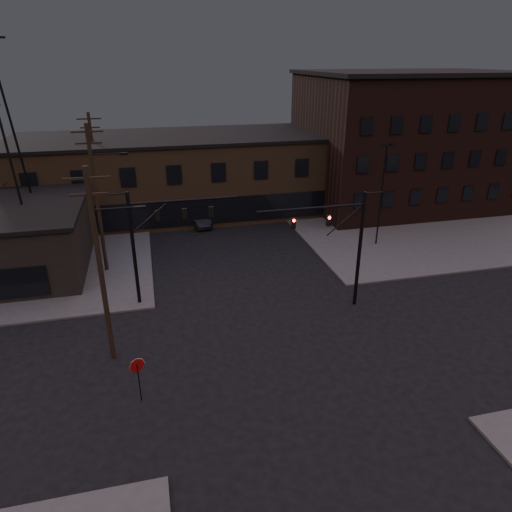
# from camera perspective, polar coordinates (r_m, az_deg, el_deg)

# --- Properties ---
(ground) EXTENTS (140.00, 140.00, 0.00)m
(ground) POSITION_cam_1_polar(r_m,az_deg,el_deg) (26.93, 3.44, -12.18)
(ground) COLOR black
(ground) RESTS_ON ground
(sidewalk_ne) EXTENTS (30.00, 30.00, 0.15)m
(sidewalk_ne) POSITION_cam_1_polar(r_m,az_deg,el_deg) (53.85, 19.38, 5.37)
(sidewalk_ne) COLOR #474744
(sidewalk_ne) RESTS_ON ground
(building_row) EXTENTS (40.00, 12.00, 8.00)m
(building_row) POSITION_cam_1_polar(r_m,az_deg,el_deg) (50.64, -5.76, 10.12)
(building_row) COLOR brown
(building_row) RESTS_ON ground
(building_right) EXTENTS (22.00, 16.00, 14.00)m
(building_right) POSITION_cam_1_polar(r_m,az_deg,el_deg) (55.58, 18.16, 13.47)
(building_right) COLOR black
(building_right) RESTS_ON ground
(traffic_signal_near) EXTENTS (7.12, 0.24, 8.00)m
(traffic_signal_near) POSITION_cam_1_polar(r_m,az_deg,el_deg) (30.03, 11.00, 2.09)
(traffic_signal_near) COLOR black
(traffic_signal_near) RESTS_ON ground
(traffic_signal_far) EXTENTS (7.12, 0.24, 8.00)m
(traffic_signal_far) POSITION_cam_1_polar(r_m,az_deg,el_deg) (30.74, -12.85, 2.60)
(traffic_signal_far) COLOR black
(traffic_signal_far) RESTS_ON ground
(stop_sign) EXTENTS (0.72, 0.33, 2.48)m
(stop_sign) POSITION_cam_1_polar(r_m,az_deg,el_deg) (23.44, -14.57, -13.62)
(stop_sign) COLOR black
(stop_sign) RESTS_ON ground
(utility_pole_near) EXTENTS (3.70, 0.28, 11.00)m
(utility_pole_near) POSITION_cam_1_polar(r_m,az_deg,el_deg) (25.01, -18.81, -0.95)
(utility_pole_near) COLOR black
(utility_pole_near) RESTS_ON ground
(utility_pole_mid) EXTENTS (3.70, 0.28, 11.50)m
(utility_pole_mid) POSITION_cam_1_polar(r_m,az_deg,el_deg) (36.31, -19.21, 6.97)
(utility_pole_mid) COLOR black
(utility_pole_mid) RESTS_ON ground
(utility_pole_far) EXTENTS (2.20, 0.28, 11.00)m
(utility_pole_far) POSITION_cam_1_polar(r_m,az_deg,el_deg) (48.10, -19.40, 10.38)
(utility_pole_far) COLOR black
(utility_pole_far) RESTS_ON ground
(lot_light_a) EXTENTS (1.50, 0.28, 9.14)m
(lot_light_a) POSITION_cam_1_polar(r_m,az_deg,el_deg) (41.26, 15.52, 8.43)
(lot_light_a) COLOR black
(lot_light_a) RESTS_ON ground
(lot_light_b) EXTENTS (1.50, 0.28, 9.14)m
(lot_light_b) POSITION_cam_1_polar(r_m,az_deg,el_deg) (48.45, 19.07, 10.18)
(lot_light_b) COLOR black
(lot_light_b) RESTS_ON ground
(parked_car_lot_a) EXTENTS (4.29, 2.66, 1.36)m
(parked_car_lot_a) POSITION_cam_1_polar(r_m,az_deg,el_deg) (48.05, 11.36, 5.10)
(parked_car_lot_a) COLOR black
(parked_car_lot_a) RESTS_ON sidewalk_ne
(parked_car_lot_b) EXTENTS (5.16, 3.12, 1.40)m
(parked_car_lot_b) POSITION_cam_1_polar(r_m,az_deg,el_deg) (50.52, 9.85, 6.15)
(parked_car_lot_b) COLOR silver
(parked_car_lot_b) RESTS_ON sidewalk_ne
(car_crossing) EXTENTS (2.22, 4.64, 1.47)m
(car_crossing) POSITION_cam_1_polar(r_m,az_deg,el_deg) (46.66, -7.17, 4.69)
(car_crossing) COLOR black
(car_crossing) RESTS_ON ground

